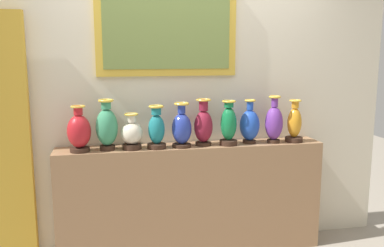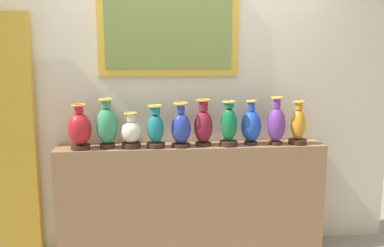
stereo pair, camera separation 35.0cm
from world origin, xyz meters
name	(u,v)px [view 2 (the right image)]	position (x,y,z in m)	size (l,w,h in m)	color
display_shelf	(192,199)	(0.00, 0.00, 0.48)	(2.28, 0.29, 0.97)	#99704C
back_wall	(189,91)	(-0.01, 0.21, 1.41)	(3.70, 0.14, 2.79)	beige
curtain_gold	(13,139)	(-1.49, 0.09, 1.03)	(0.37, 0.08, 2.07)	gold
vase_crimson	(80,130)	(-0.92, -0.05, 1.13)	(0.19, 0.19, 0.37)	#382319
vase_jade	(107,125)	(-0.71, -0.03, 1.16)	(0.18, 0.18, 0.41)	#382319
vase_ivory	(131,133)	(-0.51, -0.04, 1.09)	(0.18, 0.18, 0.30)	#382319
vase_teal	(156,129)	(-0.31, -0.05, 1.12)	(0.16, 0.16, 0.36)	#382319
vase_cobalt	(181,128)	(-0.10, -0.05, 1.12)	(0.17, 0.17, 0.37)	#382319
vase_burgundy	(203,126)	(0.09, -0.02, 1.14)	(0.16, 0.16, 0.40)	#382319
vase_emerald	(229,126)	(0.31, -0.05, 1.14)	(0.15, 0.15, 0.38)	#382319
vase_sapphire	(251,126)	(0.51, -0.01, 1.13)	(0.17, 0.17, 0.38)	#382319
vase_violet	(276,124)	(0.72, -0.04, 1.14)	(0.15, 0.15, 0.41)	#382319
vase_amber	(298,126)	(0.91, -0.04, 1.12)	(0.15, 0.15, 0.37)	#382319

